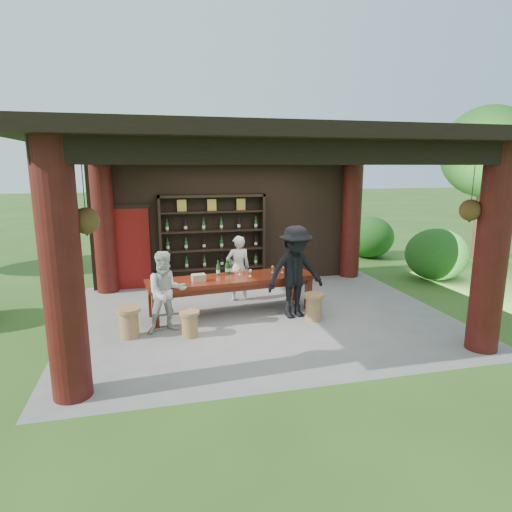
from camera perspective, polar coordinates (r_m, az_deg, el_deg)
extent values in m
plane|color=#2D5119|center=(8.72, 0.63, -7.95)|extent=(90.00, 90.00, 0.00)
cube|color=slate|center=(8.74, 0.62, -8.26)|extent=(7.40, 5.90, 0.10)
cube|color=black|center=(10.97, -2.90, 5.02)|extent=(7.00, 0.18, 3.30)
cube|color=maroon|center=(10.79, -16.45, 0.94)|extent=(0.95, 0.06, 2.00)
cylinder|color=#380C0A|center=(5.81, -24.44, -2.20)|extent=(0.50, 0.50, 3.30)
cylinder|color=#380C0A|center=(7.70, 28.91, 0.61)|extent=(0.50, 0.50, 3.30)
cylinder|color=#380C0A|center=(10.64, -19.65, 4.13)|extent=(0.50, 0.50, 3.30)
cylinder|color=#380C0A|center=(11.78, 12.58, 5.22)|extent=(0.50, 0.50, 3.30)
cube|color=black|center=(5.91, 6.60, 13.68)|extent=(6.70, 0.35, 0.35)
cube|color=black|center=(8.03, -22.23, 12.40)|extent=(0.30, 5.20, 0.30)
cube|color=black|center=(9.49, 19.91, 12.36)|extent=(0.30, 5.20, 0.30)
cube|color=black|center=(8.21, 0.68, 14.97)|extent=(7.50, 6.00, 0.20)
cylinder|color=black|center=(5.82, -21.98, 7.76)|extent=(0.01, 0.01, 0.75)
cone|color=black|center=(5.86, -21.64, 3.33)|extent=(0.32, 0.32, 0.18)
sphere|color=#1E5919|center=(5.85, -21.72, 4.39)|extent=(0.34, 0.34, 0.34)
cylinder|color=black|center=(7.54, 26.93, 8.09)|extent=(0.01, 0.01, 0.75)
cone|color=black|center=(7.58, 26.61, 4.67)|extent=(0.32, 0.32, 0.18)
sphere|color=#1E5919|center=(7.57, 26.68, 5.49)|extent=(0.34, 0.34, 0.34)
cube|color=#501F0B|center=(8.70, -3.28, -3.10)|extent=(3.47, 1.24, 0.08)
cube|color=#501F0B|center=(8.73, -3.27, -3.74)|extent=(3.26, 1.07, 0.12)
cube|color=#501F0B|center=(8.20, -13.26, -7.11)|extent=(0.13, 0.13, 0.67)
cube|color=#501F0B|center=(9.07, 6.99, -5.01)|extent=(0.13, 0.13, 0.67)
cube|color=#501F0B|center=(8.83, -13.80, -5.74)|extent=(0.13, 0.13, 0.67)
cube|color=#501F0B|center=(9.65, 5.18, -3.93)|extent=(0.13, 0.13, 0.67)
cylinder|color=olive|center=(7.73, -8.82, -9.12)|extent=(0.28, 0.28, 0.41)
cylinder|color=olive|center=(7.65, -8.88, -7.48)|extent=(0.36, 0.36, 0.06)
cylinder|color=olive|center=(8.49, 7.68, -6.95)|extent=(0.32, 0.32, 0.46)
cylinder|color=olive|center=(8.41, 7.73, -5.24)|extent=(0.40, 0.40, 0.06)
cylinder|color=olive|center=(7.91, -16.54, -8.75)|extent=(0.32, 0.32, 0.47)
cylinder|color=olive|center=(7.82, -16.66, -6.90)|extent=(0.41, 0.41, 0.06)
imported|color=beige|center=(9.52, -2.37, -1.64)|extent=(0.55, 0.38, 1.47)
imported|color=beige|center=(7.85, -11.87, -4.73)|extent=(0.81, 0.67, 1.49)
imported|color=black|center=(8.44, 5.26, -2.15)|extent=(1.28, 0.87, 1.84)
cube|color=#BF6672|center=(8.44, -7.66, -2.90)|extent=(0.28, 0.21, 0.14)
ellipsoid|color=#194C14|center=(12.25, 22.88, -0.26)|extent=(1.60, 1.60, 1.36)
ellipsoid|color=#194C14|center=(14.57, 14.81, 2.08)|extent=(1.60, 1.60, 1.36)
cylinder|color=#3F2819|center=(15.50, 27.83, 5.49)|extent=(0.36, 0.36, 3.20)
sphere|color=#194C14|center=(15.45, 28.49, 12.12)|extent=(2.80, 2.80, 2.80)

